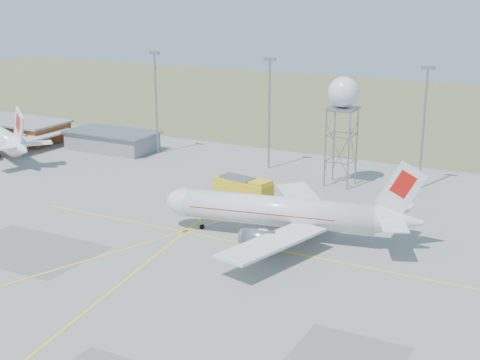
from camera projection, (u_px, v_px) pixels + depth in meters
The scene contains 10 objects.
ground at pixel (67, 339), 64.33m from camera, with size 400.00×400.00×0.00m, color gray.
grass_strip at pixel (418, 110), 183.14m from camera, with size 400.00×120.00×0.03m, color #5C6B3B.
building_orange at pixel (0, 128), 150.04m from camera, with size 33.00×12.00×4.30m.
building_grey at pixel (112, 141), 138.31m from camera, with size 19.00×10.00×3.90m.
mast_a at pixel (156, 94), 132.70m from camera, with size 2.20×0.50×20.50m.
mast_b at pixel (269, 104), 121.47m from camera, with size 2.20×0.50×20.50m.
mast_c at pixel (424, 118), 108.89m from camera, with size 2.20×0.50×20.50m.
airliner_main at pixel (282, 212), 89.28m from camera, with size 35.00×33.55×11.95m.
radar_tower at pixel (342, 125), 111.28m from camera, with size 5.12×5.12×18.53m.
fire_truck at pixel (244, 190), 105.07m from camera, with size 10.31×5.48×3.94m.
Camera 1 is at (41.66, -42.99, 32.70)m, focal length 50.00 mm.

